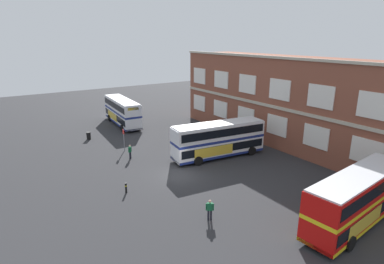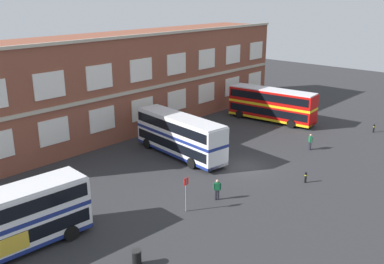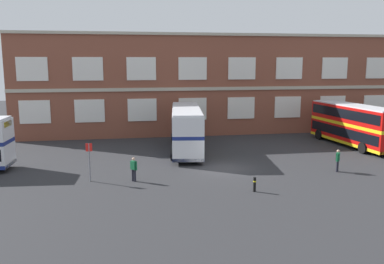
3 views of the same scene
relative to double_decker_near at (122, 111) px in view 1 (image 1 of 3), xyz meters
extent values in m
plane|color=#2B2B2D|center=(21.72, -0.55, -2.15)|extent=(120.00, 120.00, 0.00)
cube|color=brown|center=(24.38, 15.45, 3.35)|extent=(44.20, 8.00, 10.99)
cube|color=#B2A893|center=(24.38, 11.37, 3.13)|extent=(44.20, 0.16, 0.36)
cube|color=#B2A893|center=(24.38, 11.40, 8.99)|extent=(44.20, 0.28, 0.30)
cube|color=silver|center=(5.04, 11.39, 0.93)|extent=(3.09, 0.12, 2.42)
cube|color=silver|center=(10.57, 11.39, 0.93)|extent=(3.09, 0.12, 2.42)
cube|color=silver|center=(16.10, 11.39, 0.93)|extent=(3.09, 0.12, 2.42)
cube|color=silver|center=(21.62, 11.39, 0.93)|extent=(3.09, 0.12, 2.42)
cube|color=silver|center=(27.15, 11.39, 0.93)|extent=(3.09, 0.12, 2.42)
cube|color=silver|center=(32.67, 11.39, 0.93)|extent=(3.09, 0.12, 2.42)
cube|color=silver|center=(5.04, 11.39, 5.33)|extent=(3.09, 0.12, 2.42)
cube|color=silver|center=(10.57, 11.39, 5.33)|extent=(3.09, 0.12, 2.42)
cube|color=silver|center=(16.10, 11.39, 5.33)|extent=(3.09, 0.12, 2.42)
cube|color=silver|center=(21.62, 11.39, 5.33)|extent=(3.09, 0.12, 2.42)
cube|color=silver|center=(27.15, 11.39, 5.33)|extent=(3.09, 0.12, 2.42)
cube|color=silver|center=(32.67, 11.39, 5.33)|extent=(3.09, 0.12, 2.42)
cube|color=silver|center=(0.00, 0.00, -0.92)|extent=(11.15, 3.33, 1.75)
cube|color=black|center=(0.00, 0.00, -0.71)|extent=(10.72, 3.34, 0.90)
cube|color=navy|center=(0.00, 0.00, 0.10)|extent=(11.15, 3.33, 0.30)
cube|color=silver|center=(0.00, 0.00, 1.03)|extent=(11.15, 3.33, 1.55)
cube|color=black|center=(0.00, 0.00, 1.10)|extent=(10.72, 3.34, 0.90)
cube|color=navy|center=(0.00, 0.00, -1.66)|extent=(11.16, 3.35, 0.28)
cube|color=silver|center=(0.00, 0.00, 1.86)|extent=(10.93, 3.22, 0.12)
cube|color=gold|center=(-1.41, -1.19, -0.84)|extent=(4.83, 0.38, 1.10)
cube|color=yellow|center=(5.45, -0.39, 1.45)|extent=(0.18, 1.66, 0.40)
cylinder|color=black|center=(3.75, -1.55, -1.63)|extent=(1.06, 0.39, 1.04)
cylinder|color=black|center=(3.93, 1.00, -1.63)|extent=(1.06, 0.39, 1.04)
cylinder|color=black|center=(-3.39, -1.03, -1.63)|extent=(1.06, 0.39, 1.04)
cylinder|color=black|center=(-3.20, 1.51, -1.63)|extent=(1.06, 0.39, 1.04)
cube|color=silver|center=(19.75, 3.86, -0.92)|extent=(3.91, 11.23, 1.75)
cube|color=black|center=(19.75, 3.86, -0.71)|extent=(3.89, 10.80, 0.90)
cube|color=navy|center=(19.75, 3.86, 0.10)|extent=(3.91, 11.23, 0.30)
cube|color=silver|center=(19.75, 3.86, 1.03)|extent=(3.91, 11.23, 1.55)
cube|color=black|center=(19.75, 3.86, 1.10)|extent=(3.89, 10.80, 0.90)
cube|color=navy|center=(19.75, 3.86, -1.66)|extent=(3.93, 11.24, 0.28)
cube|color=silver|center=(19.75, 3.86, 1.86)|extent=(3.78, 11.00, 0.12)
cube|color=gold|center=(20.87, 2.39, -0.84)|extent=(0.64, 4.81, 1.10)
cube|color=yellow|center=(20.44, 9.28, 1.45)|extent=(1.65, 0.27, 0.40)
cylinder|color=black|center=(21.50, 7.52, -1.63)|extent=(0.45, 1.07, 1.04)
cylinder|color=black|center=(18.97, 7.84, -1.63)|extent=(0.45, 1.07, 1.04)
cylinder|color=black|center=(20.61, 0.42, -1.63)|extent=(0.45, 1.07, 1.04)
cylinder|color=black|center=(18.08, 0.74, -1.63)|extent=(0.45, 1.07, 1.04)
cube|color=red|center=(36.32, 3.73, -0.92)|extent=(3.58, 11.19, 1.75)
cube|color=black|center=(36.32, 3.73, -0.71)|extent=(3.58, 10.76, 0.90)
cube|color=yellow|center=(36.32, 3.73, 0.10)|extent=(3.58, 11.19, 0.30)
cube|color=red|center=(36.32, 3.73, 1.03)|extent=(3.58, 11.19, 1.55)
cube|color=black|center=(36.32, 3.73, 1.10)|extent=(3.58, 10.76, 0.90)
cube|color=yellow|center=(36.32, 3.73, -1.66)|extent=(3.60, 11.19, 0.28)
cube|color=silver|center=(36.32, 3.73, 1.86)|extent=(3.46, 10.96, 0.12)
cube|color=gold|center=(37.73, 2.54, -0.84)|extent=(0.49, 4.82, 1.10)
cylinder|color=black|center=(34.68, 7.44, -1.63)|extent=(0.42, 1.07, 1.04)
cylinder|color=black|center=(37.90, 0.57, -1.63)|extent=(0.42, 1.07, 1.04)
cylinder|color=black|center=(35.36, 0.32, -1.63)|extent=(0.42, 1.07, 1.04)
cylinder|color=black|center=(14.76, -5.03, -1.72)|extent=(0.23, 0.23, 0.85)
cylinder|color=black|center=(14.62, -4.89, -1.72)|extent=(0.23, 0.23, 0.85)
cube|color=#145933|center=(14.69, -4.96, -1.00)|extent=(0.45, 0.45, 0.60)
cylinder|color=#145933|center=(14.87, -5.15, -1.03)|extent=(0.16, 0.16, 0.57)
cylinder|color=#145933|center=(14.51, -4.78, -1.03)|extent=(0.16, 0.16, 0.57)
sphere|color=tan|center=(14.69, -4.96, -0.56)|extent=(0.22, 0.22, 0.22)
cylinder|color=black|center=(29.89, -5.04, -1.72)|extent=(0.22, 0.22, 0.85)
cylinder|color=black|center=(30.01, -4.88, -1.72)|extent=(0.22, 0.22, 0.85)
cube|color=#145933|center=(29.95, -4.96, -1.00)|extent=(0.43, 0.46, 0.60)
cylinder|color=#145933|center=(29.79, -5.17, -1.03)|extent=(0.15, 0.15, 0.57)
cylinder|color=#145933|center=(30.10, -4.75, -1.03)|extent=(0.15, 0.15, 0.57)
sphere|color=tan|center=(29.95, -4.96, -0.56)|extent=(0.22, 0.22, 0.22)
cylinder|color=slate|center=(11.69, -4.45, -0.80)|extent=(0.10, 0.10, 2.70)
cube|color=red|center=(11.69, -4.47, 0.27)|extent=(0.44, 0.04, 0.56)
cylinder|color=black|center=(4.80, -6.84, -1.67)|extent=(0.56, 0.56, 0.95)
cylinder|color=black|center=(4.80, -6.84, -1.16)|extent=(0.60, 0.60, 0.08)
cylinder|color=black|center=(22.25, -8.57, -1.67)|extent=(0.18, 0.18, 0.95)
cylinder|color=yellow|center=(22.25, -8.57, -1.47)|extent=(0.19, 0.19, 0.08)
camera|label=1|loc=(46.92, -17.84, 11.27)|focal=29.62mm
camera|label=2|loc=(-9.39, -24.08, 13.36)|focal=40.49mm
camera|label=3|loc=(14.12, -32.70, 6.08)|focal=38.24mm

